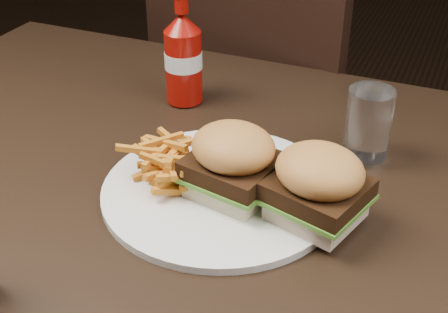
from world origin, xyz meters
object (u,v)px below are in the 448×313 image
at_px(dining_table, 212,196).
at_px(ketchup_bottle, 184,66).
at_px(plate, 221,191).
at_px(chair_far, 285,141).
at_px(tumbler, 368,123).

xyz_separation_m(dining_table, ketchup_bottle, (-0.14, 0.20, 0.08)).
relative_size(dining_table, ketchup_bottle, 10.42).
xyz_separation_m(dining_table, plate, (0.02, -0.02, 0.03)).
distance_m(chair_far, plate, 0.76).
distance_m(dining_table, chair_far, 0.73).
bearing_deg(tumbler, chair_far, 117.26).
bearing_deg(ketchup_bottle, tumbler, -11.17).
distance_m(dining_table, ketchup_bottle, 0.25).
relative_size(chair_far, tumbler, 4.81).
height_order(chair_far, plate, plate).
bearing_deg(ketchup_bottle, plate, -53.94).
height_order(dining_table, plate, plate).
xyz_separation_m(chair_far, plate, (0.12, -0.68, 0.33)).
height_order(ketchup_bottle, tumbler, ketchup_bottle).
xyz_separation_m(plate, ketchup_bottle, (-0.16, 0.21, 0.06)).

